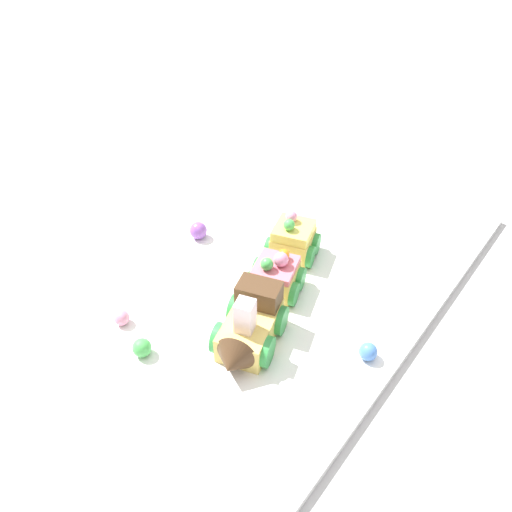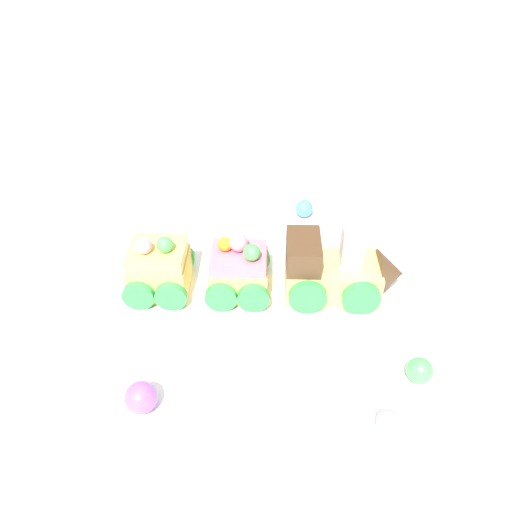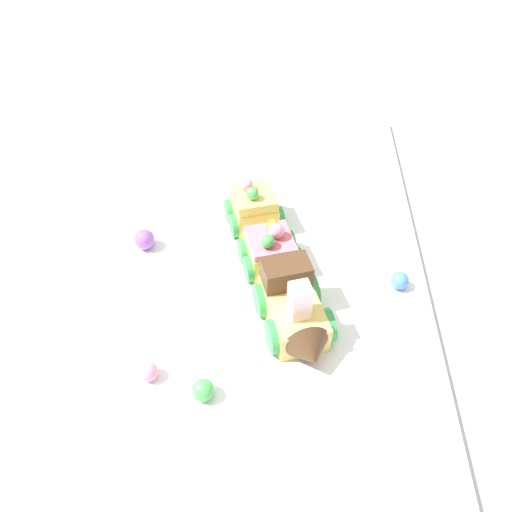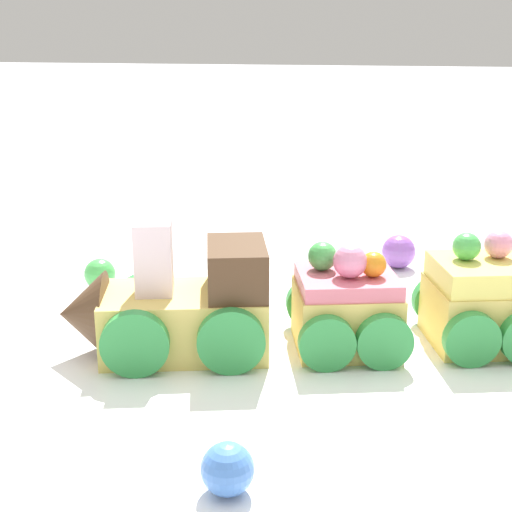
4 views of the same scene
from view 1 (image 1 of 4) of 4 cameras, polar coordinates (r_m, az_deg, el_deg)
name	(u,v)px [view 1 (image 1 of 4)]	position (r m, az deg, el deg)	size (l,w,h in m)	color
ground_plane	(248,305)	(0.70, -0.94, -5.57)	(10.00, 10.00, 0.00)	#B2B2B7
display_board	(248,301)	(0.70, -0.94, -5.22)	(0.84, 0.43, 0.01)	white
cake_train_locomotive	(248,329)	(0.62, -0.89, -8.36)	(0.13, 0.10, 0.08)	#EACC66
cake_car_strawberry	(275,276)	(0.69, 2.23, -2.35)	(0.09, 0.09, 0.07)	#EACC66
cake_car_lemon	(293,241)	(0.75, 4.24, 1.77)	(0.09, 0.09, 0.07)	#EACC66
gumball_pink	(122,318)	(0.67, -15.11, -6.82)	(0.02, 0.02, 0.02)	pink
gumball_green	(142,348)	(0.63, -12.91, -10.17)	(0.02, 0.02, 0.02)	#4CBC56
gumball_purple	(198,230)	(0.79, -6.61, 2.92)	(0.03, 0.03, 0.03)	#9956C6
gumball_blue	(368,352)	(0.63, 12.69, -10.61)	(0.02, 0.02, 0.02)	#4C84E0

